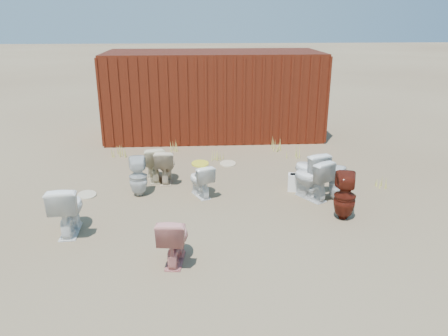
{
  "coord_description": "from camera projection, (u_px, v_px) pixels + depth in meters",
  "views": [
    {
      "loc": [
        -0.52,
        -7.37,
        3.35
      ],
      "look_at": [
        0.0,
        0.6,
        0.55
      ],
      "focal_mm": 35.0,
      "sensor_mm": 36.0,
      "label": 1
    }
  ],
  "objects": [
    {
      "name": "toilet_back_a",
      "position": [
        138.0,
        177.0,
        8.47
      ],
      "size": [
        0.39,
        0.4,
        0.77
      ],
      "primitive_type": "imported",
      "rotation": [
        0.0,
        0.0,
        3.28
      ],
      "color": "silver",
      "rests_on": "ground"
    },
    {
      "name": "toilet_back_beige_left",
      "position": [
        153.0,
        163.0,
        9.29
      ],
      "size": [
        0.58,
        0.82,
        0.76
      ],
      "primitive_type": "imported",
      "rotation": [
        0.0,
        0.0,
        3.37
      ],
      "color": "beige",
      "rests_on": "ground"
    },
    {
      "name": "loose_lid_near",
      "position": [
        228.0,
        164.0,
        10.4
      ],
      "size": [
        0.44,
        0.54,
        0.02
      ],
      "primitive_type": "ellipsoid",
      "rotation": [
        0.0,
        0.0,
        -0.13
      ],
      "color": "beige",
      "rests_on": "ground"
    },
    {
      "name": "toilet_front_pink",
      "position": [
        174.0,
        239.0,
        6.18
      ],
      "size": [
        0.49,
        0.75,
        0.73
      ],
      "primitive_type": "imported",
      "rotation": [
        0.0,
        0.0,
        3.03
      ],
      "color": "#D47F7B",
      "rests_on": "ground"
    },
    {
      "name": "toilet_front_e",
      "position": [
        311.0,
        179.0,
        8.33
      ],
      "size": [
        0.8,
        0.91,
        0.81
      ],
      "primitive_type": "imported",
      "rotation": [
        0.0,
        0.0,
        3.69
      ],
      "color": "silver",
      "rests_on": "ground"
    },
    {
      "name": "toilet_back_yellowlid",
      "position": [
        200.0,
        180.0,
        8.47
      ],
      "size": [
        0.59,
        0.73,
        0.65
      ],
      "primitive_type": "imported",
      "rotation": [
        0.0,
        0.0,
        3.56
      ],
      "color": "white",
      "rests_on": "ground"
    },
    {
      "name": "weed_clump_b",
      "position": [
        218.0,
        155.0,
        10.68
      ],
      "size": [
        0.32,
        0.32,
        0.25
      ],
      "primitive_type": "cone",
      "color": "#BEB84C",
      "rests_on": "ground"
    },
    {
      "name": "toilet_front_c",
      "position": [
        309.0,
        170.0,
        8.73
      ],
      "size": [
        0.7,
        0.92,
        0.83
      ],
      "primitive_type": "imported",
      "rotation": [
        0.0,
        0.0,
        3.47
      ],
      "color": "white",
      "rests_on": "ground"
    },
    {
      "name": "weed_clump_e",
      "position": [
        279.0,
        144.0,
        11.43
      ],
      "size": [
        0.34,
        0.34,
        0.31
      ],
      "primitive_type": "cone",
      "color": "#BEB84C",
      "rests_on": "ground"
    },
    {
      "name": "toilet_back_e",
      "position": [
        337.0,
        183.0,
        8.31
      ],
      "size": [
        0.4,
        0.4,
        0.65
      ],
      "primitive_type": "imported",
      "rotation": [
        0.0,
        0.0,
        2.65
      ],
      "color": "white",
      "rests_on": "ground"
    },
    {
      "name": "toilet_front_a",
      "position": [
        67.0,
        208.0,
        7.01
      ],
      "size": [
        0.52,
        0.85,
        0.84
      ],
      "primitive_type": "imported",
      "rotation": [
        0.0,
        0.0,
        3.2
      ],
      "color": "white",
      "rests_on": "ground"
    },
    {
      "name": "yellow_lid",
      "position": [
        200.0,
        164.0,
        8.36
      ],
      "size": [
        0.33,
        0.41,
        0.02
      ],
      "primitive_type": "ellipsoid",
      "color": "yellow",
      "rests_on": "toilet_back_yellowlid"
    },
    {
      "name": "weed_clump_d",
      "position": [
        174.0,
        147.0,
        11.27
      ],
      "size": [
        0.3,
        0.3,
        0.27
      ],
      "primitive_type": "cone",
      "color": "#BEB84C",
      "rests_on": "ground"
    },
    {
      "name": "loose_lid_far",
      "position": [
        87.0,
        195.0,
        8.59
      ],
      "size": [
        0.48,
        0.55,
        0.02
      ],
      "primitive_type": "ellipsoid",
      "rotation": [
        0.0,
        0.0,
        0.3
      ],
      "color": "beige",
      "rests_on": "ground"
    },
    {
      "name": "weed_clump_f",
      "position": [
        379.0,
        182.0,
        8.95
      ],
      "size": [
        0.28,
        0.28,
        0.23
      ],
      "primitive_type": "cone",
      "color": "#BEB84C",
      "rests_on": "ground"
    },
    {
      "name": "loose_tank",
      "position": [
        301.0,
        183.0,
        8.76
      ],
      "size": [
        0.53,
        0.3,
        0.35
      ],
      "primitive_type": "cube",
      "rotation": [
        0.0,
        0.0,
        -0.22
      ],
      "color": "white",
      "rests_on": "ground"
    },
    {
      "name": "shipping_container",
      "position": [
        214.0,
        94.0,
        12.59
      ],
      "size": [
        6.0,
        2.4,
        2.4
      ],
      "primitive_type": "cube",
      "color": "#49170C",
      "rests_on": "ground"
    },
    {
      "name": "weed_clump_c",
      "position": [
        293.0,
        151.0,
        10.83
      ],
      "size": [
        0.36,
        0.36,
        0.32
      ],
      "primitive_type": "cone",
      "color": "#BEB84C",
      "rests_on": "ground"
    },
    {
      "name": "toilet_back_beige_right",
      "position": [
        166.0,
        165.0,
        9.19
      ],
      "size": [
        0.44,
        0.73,
        0.72
      ],
      "primitive_type": "imported",
      "rotation": [
        0.0,
        0.0,
        3.1
      ],
      "color": "beige",
      "rests_on": "ground"
    },
    {
      "name": "weed_clump_a",
      "position": [
        119.0,
        151.0,
        10.96
      ],
      "size": [
        0.36,
        0.36,
        0.27
      ],
      "primitive_type": "cone",
      "color": "#BEB84C",
      "rests_on": "ground"
    },
    {
      "name": "ground",
      "position": [
        226.0,
        207.0,
        8.09
      ],
      "size": [
        100.0,
        100.0,
        0.0
      ],
      "primitive_type": "plane",
      "color": "brown",
      "rests_on": "ground"
    },
    {
      "name": "toilet_front_maroon",
      "position": [
        345.0,
        196.0,
        7.48
      ],
      "size": [
        0.45,
        0.46,
        0.83
      ],
      "primitive_type": "imported",
      "rotation": [
        0.0,
        0.0,
        2.92
      ],
      "color": "#54190E",
      "rests_on": "ground"
    }
  ]
}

